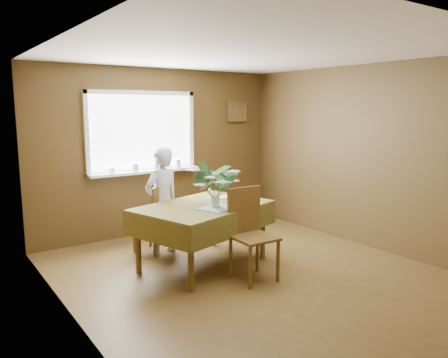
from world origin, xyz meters
TOP-DOWN VIEW (x-y plane):
  - floor at (0.00, 0.00)m, footprint 4.50×4.50m
  - ceiling at (0.00, 0.00)m, footprint 4.50×4.50m
  - wall_back at (0.00, 2.25)m, footprint 4.00×0.00m
  - wall_left at (-2.00, 0.00)m, footprint 0.00×4.50m
  - wall_right at (2.00, 0.00)m, footprint 0.00×4.50m
  - window_assembly at (-0.29, 2.20)m, footprint 1.72×0.20m
  - spoon_rack at (1.45, 2.22)m, footprint 0.44×0.05m
  - dining_table at (-0.29, 0.57)m, footprint 1.80×1.46m
  - chair_far at (-0.54, 1.34)m, footprint 0.52×0.52m
  - chair_near at (-0.07, -0.05)m, footprint 0.46×0.46m
  - seated_woman at (-0.49, 1.26)m, footprint 0.58×0.45m
  - flower_bouquet at (-0.24, 0.38)m, footprint 0.53×0.53m
  - side_plate at (0.10, 0.80)m, footprint 0.27×0.27m
  - table_knife at (-0.03, 0.39)m, footprint 0.11×0.23m

SIDE VIEW (x-z plane):
  - floor at x=0.00m, z-range 0.00..0.00m
  - chair_far at x=-0.54m, z-range 0.04..0.96m
  - chair_near at x=-0.07m, z-range 0.04..1.07m
  - dining_table at x=-0.29m, z-range 0.28..1.05m
  - seated_woman at x=-0.49m, z-range 0.00..1.42m
  - side_plate at x=0.10m, z-range 0.76..0.77m
  - table_knife at x=-0.03m, z-range 0.77..0.77m
  - flower_bouquet at x=-0.24m, z-range 0.83..1.28m
  - wall_back at x=0.00m, z-range -0.75..3.25m
  - wall_left at x=-2.00m, z-range -1.00..3.50m
  - wall_right at x=2.00m, z-range -1.00..3.50m
  - window_assembly at x=-0.29m, z-range 0.75..1.97m
  - spoon_rack at x=1.45m, z-range 1.69..2.02m
  - ceiling at x=0.00m, z-range 2.50..2.50m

